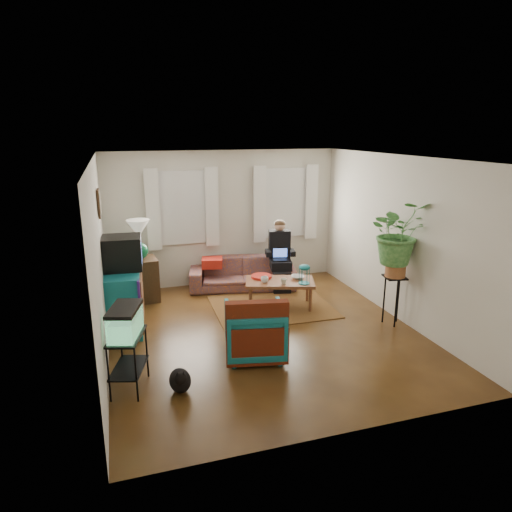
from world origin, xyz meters
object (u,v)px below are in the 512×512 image
object	(u,v)px
coffee_table	(280,294)
aquarium_stand	(129,362)
plant_stand	(393,300)
dresser	(124,300)
armchair	(255,328)
sofa	(242,268)
side_table	(142,280)

from	to	relation	value
coffee_table	aquarium_stand	bearing A→B (deg)	-126.07
coffee_table	plant_stand	size ratio (longest dim) A/B	1.47
dresser	plant_stand	distance (m)	4.16
plant_stand	armchair	bearing A→B (deg)	-171.32
sofa	aquarium_stand	xyz separation A→B (m)	(-2.24, -3.04, -0.05)
dresser	plant_stand	xyz separation A→B (m)	(4.02, -1.06, -0.07)
sofa	armchair	world-z (taller)	armchair
coffee_table	armchair	bearing A→B (deg)	-103.33
dresser	coffee_table	xyz separation A→B (m)	(2.58, 0.14, -0.23)
armchair	side_table	bearing A→B (deg)	-51.91
armchair	coffee_table	size ratio (longest dim) A/B	0.69
plant_stand	aquarium_stand	bearing A→B (deg)	-170.03
dresser	armchair	xyz separation A→B (m)	(1.64, -1.42, -0.07)
side_table	aquarium_stand	size ratio (longest dim) A/B	1.13
sofa	plant_stand	world-z (taller)	plant_stand
dresser	coffee_table	size ratio (longest dim) A/B	0.90
aquarium_stand	coffee_table	xyz separation A→B (m)	(2.59, 1.91, -0.10)
dresser	side_table	bearing A→B (deg)	78.22
dresser	aquarium_stand	world-z (taller)	dresser
dresser	plant_stand	world-z (taller)	dresser
dresser	armchair	distance (m)	2.18
dresser	plant_stand	bearing A→B (deg)	-10.32
dresser	coffee_table	world-z (taller)	dresser
aquarium_stand	plant_stand	size ratio (longest dim) A/B	0.87
armchair	plant_stand	size ratio (longest dim) A/B	1.01
side_table	coffee_table	world-z (taller)	side_table
sofa	side_table	size ratio (longest dim) A/B	2.59
coffee_table	sofa	bearing A→B (deg)	124.51
dresser	armchair	bearing A→B (deg)	-36.42
sofa	dresser	bearing A→B (deg)	-137.50
coffee_table	side_table	bearing A→B (deg)	172.84
aquarium_stand	armchair	world-z (taller)	armchair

